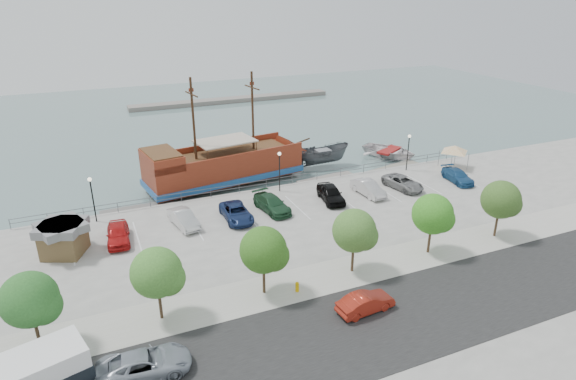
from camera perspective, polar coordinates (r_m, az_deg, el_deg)
name	(u,v)px	position (r m, az deg, el deg)	size (l,w,h in m)	color
ground	(306,225)	(45.28, 2.17, -4.21)	(160.00, 160.00, 0.00)	slate
land_slab	(466,373)	(30.76, 20.32, -19.63)	(100.00, 58.00, 1.20)	gray
street	(412,313)	(33.19, 14.52, -13.97)	(100.00, 8.00, 0.04)	black
sidewalk	(363,268)	(37.17, 8.92, -9.13)	(100.00, 4.00, 0.05)	#A5A296
seawall_railing	(275,182)	(51.18, -1.56, 0.93)	(50.00, 0.06, 1.00)	#585B62
far_shore	(233,100)	(97.55, -6.58, 10.58)	(40.00, 3.00, 0.80)	gray
pirate_ship	(236,164)	(55.11, -6.16, 3.10)	(20.63, 8.45, 12.85)	maroon
patrol_boat	(323,157)	(59.91, 4.16, 3.91)	(2.51, 6.68, 2.59)	#4E5055
speedboat	(389,153)	(64.55, 11.90, 4.34)	(5.13, 7.18, 1.49)	silver
dock_west	(138,211)	(49.98, -17.30, -2.34)	(7.21, 2.06, 0.41)	slate
dock_mid	(327,180)	(55.63, 4.66, 1.21)	(7.11, 2.03, 0.41)	gray
dock_east	(395,169)	(60.39, 12.58, 2.48)	(7.27, 2.08, 0.42)	gray
shed	(63,238)	(41.89, -25.10, -5.13)	(4.28, 4.28, 2.67)	brown
canopy_tent	(455,146)	(59.42, 19.21, 5.00)	(4.01, 4.01, 3.13)	slate
street_van	(145,364)	(28.71, -16.62, -19.16)	(2.31, 5.01, 1.39)	#8F98A3
street_sedan	(365,303)	(32.41, 9.17, -13.05)	(1.38, 3.95, 1.30)	#A12416
fire_hydrant	(297,286)	(33.94, 1.10, -11.36)	(0.28, 0.28, 0.80)	#DDA603
lamp_post_left	(92,192)	(45.93, -22.24, -0.18)	(0.36, 0.36, 4.28)	black
lamp_post_mid	(279,165)	(49.20, -1.02, 3.03)	(0.36, 0.36, 4.28)	black
lamp_post_right	(409,146)	(56.93, 14.09, 5.08)	(0.36, 0.36, 4.28)	black
tree_a	(32,301)	(31.12, -28.04, -11.53)	(3.30, 3.20, 5.00)	#473321
tree_b	(159,274)	(30.96, -15.02, -9.59)	(3.30, 3.20, 5.00)	#473321
tree_c	(266,251)	(32.35, -2.65, -7.26)	(3.30, 3.20, 5.00)	#473321
tree_d	(356,232)	(35.11, 8.11, -4.94)	(3.30, 3.20, 5.00)	#473321
tree_e	(435,215)	(38.94, 16.98, -2.88)	(3.30, 3.20, 5.00)	#473321
tree_f	(503,201)	(43.57, 24.09, -1.17)	(3.30, 3.20, 5.00)	#473321
parked_car_a	(118,234)	(42.39, -19.50, -4.90)	(1.79, 4.45, 1.51)	red
parked_car_b	(184,219)	(43.61, -12.27, -3.33)	(1.51, 4.34, 1.43)	silver
parked_car_c	(236,213)	(44.07, -6.14, -2.69)	(2.25, 4.88, 1.36)	navy
parked_car_d	(272,204)	(45.52, -1.92, -1.65)	(2.01, 4.95, 1.44)	#1F472B
parked_car_e	(331,193)	(47.81, 5.10, -0.41)	(1.89, 4.69, 1.60)	black
parked_car_f	(368,188)	(49.77, 9.50, 0.22)	(1.54, 4.41, 1.45)	beige
parked_car_g	(403,183)	(52.11, 13.45, 0.86)	(2.20, 4.77, 1.33)	gray
parked_car_h	(458,176)	(55.69, 19.46, 1.58)	(1.85, 4.56, 1.32)	navy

